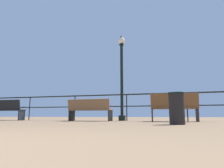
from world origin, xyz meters
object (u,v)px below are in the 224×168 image
Objects in this scene: lamppost_center at (122,73)px; trash_bin at (177,108)px; bench_near_left at (90,109)px; bench_near_right at (174,106)px; bench_far_left at (4,109)px.

trash_bin is (2.13, -3.38, -1.67)m from lamppost_center.
bench_near_left is 1.07× the size of bench_near_right.
trash_bin is (3.25, -2.47, -0.10)m from bench_near_left.
bench_far_left reaches higher than bench_near_left.
bench_near_left is 4.08m from trash_bin.
bench_near_left is at bearing 142.86° from trash_bin.
bench_near_right is 2.77m from lamppost_center.
lamppost_center is (5.31, 0.91, 1.54)m from bench_far_left.
bench_far_left is 7.84m from trash_bin.
bench_far_left is 4.18m from bench_near_left.
bench_far_left is 0.47× the size of lamppost_center.
lamppost_center is (-2.13, 0.92, 1.51)m from bench_near_right.
bench_near_right is 2.16× the size of trash_bin.
bench_near_right is at bearing -0.18° from bench_near_left.
bench_near_left is 2.14m from lamppost_center.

